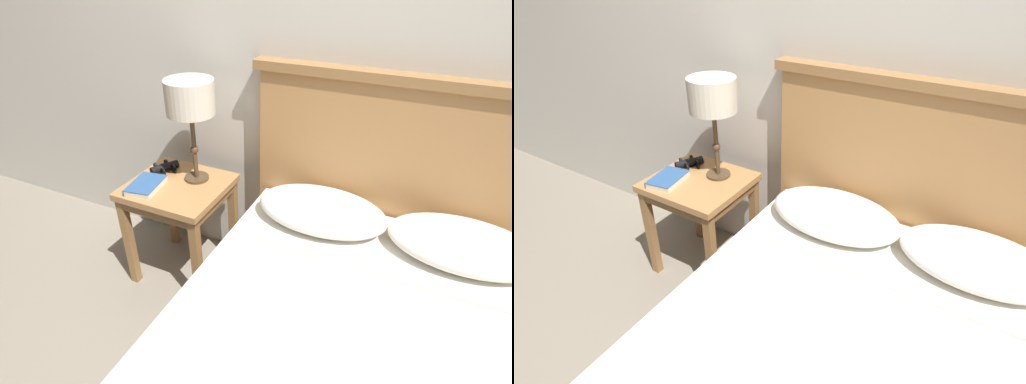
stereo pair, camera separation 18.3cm
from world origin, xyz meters
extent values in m
cube|color=beige|center=(0.00, 1.09, 1.30)|extent=(8.00, 0.06, 2.60)
cube|color=#AD7A47|center=(-0.54, 0.74, 0.58)|extent=(0.50, 0.47, 0.04)
cube|color=brown|center=(-0.54, 0.74, 0.53)|extent=(0.47, 0.44, 0.05)
cube|color=olive|center=(-0.76, 0.54, 0.28)|extent=(0.04, 0.04, 0.56)
cube|color=olive|center=(-0.33, 0.54, 0.28)|extent=(0.04, 0.04, 0.56)
cube|color=olive|center=(-0.76, 0.94, 0.28)|extent=(0.04, 0.04, 0.56)
cube|color=olive|center=(-0.33, 0.94, 0.28)|extent=(0.04, 0.04, 0.56)
cube|color=silver|center=(0.52, 0.12, 0.41)|extent=(1.30, 1.71, 0.26)
cube|color=white|center=(0.52, 0.67, 0.55)|extent=(1.28, 0.28, 0.01)
cube|color=#AD7A47|center=(0.52, 1.02, 0.59)|extent=(1.40, 0.06, 1.17)
cube|color=olive|center=(0.52, 1.02, 1.19)|extent=(1.46, 0.10, 0.04)
ellipsoid|color=white|center=(0.23, 0.78, 0.62)|extent=(0.60, 0.36, 0.15)
ellipsoid|color=white|center=(0.83, 0.78, 0.62)|extent=(0.60, 0.36, 0.15)
cylinder|color=#4C3823|center=(-0.48, 0.83, 0.60)|extent=(0.13, 0.13, 0.01)
cylinder|color=#4C3823|center=(-0.48, 0.83, 0.78)|extent=(0.02, 0.02, 0.35)
sphere|color=#4C3823|center=(-0.48, 0.83, 0.77)|extent=(0.04, 0.04, 0.04)
cylinder|color=beige|center=(-0.48, 0.83, 1.05)|extent=(0.24, 0.24, 0.17)
cube|color=silver|center=(-0.66, 0.64, 0.61)|extent=(0.17, 0.22, 0.03)
cube|color=#2D568E|center=(-0.66, 0.64, 0.63)|extent=(0.17, 0.23, 0.00)
cube|color=#2D568E|center=(-0.73, 0.63, 0.61)|extent=(0.04, 0.21, 0.03)
cylinder|color=black|center=(-0.70, 0.80, 0.62)|extent=(0.08, 0.10, 0.04)
cylinder|color=black|center=(-0.66, 0.78, 0.62)|extent=(0.05, 0.03, 0.05)
cylinder|color=black|center=(-0.74, 0.83, 0.62)|extent=(0.04, 0.03, 0.04)
cylinder|color=black|center=(-0.67, 0.86, 0.62)|extent=(0.08, 0.10, 0.04)
cylinder|color=black|center=(-0.63, 0.84, 0.62)|extent=(0.05, 0.03, 0.05)
cylinder|color=black|center=(-0.71, 0.88, 0.62)|extent=(0.04, 0.03, 0.04)
cube|color=black|center=(-0.69, 0.83, 0.62)|extent=(0.07, 0.06, 0.01)
cylinder|color=black|center=(-0.69, 0.83, 0.63)|extent=(0.02, 0.02, 0.02)
camera|label=1|loc=(0.59, -0.73, 1.66)|focal=28.00mm
camera|label=2|loc=(0.75, -0.64, 1.66)|focal=28.00mm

